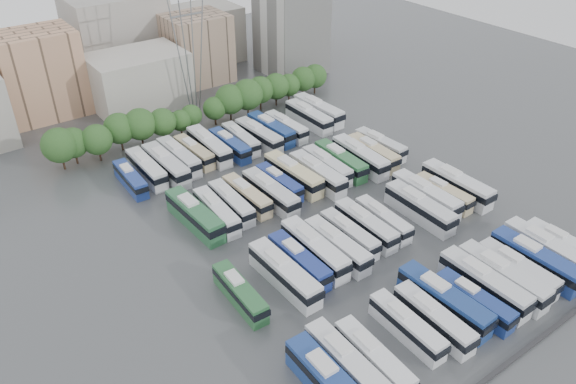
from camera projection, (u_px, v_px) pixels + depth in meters
ground at (336, 223)px, 88.25m from camera, size 220.00×220.00×0.00m
parapet at (518, 355)px, 65.71m from camera, size 56.00×0.50×0.50m
tree_line at (200, 108)px, 114.06m from camera, size 64.64×7.93×8.38m
city_buildings at (111, 59)px, 129.05m from camera, size 102.00×35.00×20.00m
apartment_tower at (291, 20)px, 137.42m from camera, size 14.00×14.00×26.00m
electricity_pylon at (187, 27)px, 113.06m from camera, size 9.00×6.91×33.83m
bus_r0_s1 at (347, 364)px, 62.55m from camera, size 2.98×12.58×3.93m
bus_r0_s2 at (374, 358)px, 63.35m from camera, size 3.05×11.80×3.67m
bus_r0_s4 at (407, 326)px, 67.58m from camera, size 2.80×11.35×3.54m
bus_r0_s5 at (434, 318)px, 68.53m from camera, size 2.95×11.89×3.71m
bus_r0_s6 at (444, 300)px, 70.83m from camera, size 3.35×13.54×4.22m
bus_r0_s7 at (474, 301)px, 71.24m from camera, size 2.79×11.24×3.50m
bus_r0_s8 at (484, 283)px, 73.52m from camera, size 2.90×13.27×4.16m
bus_r0_s9 at (502, 276)px, 74.65m from camera, size 2.93×13.30×4.17m
bus_r0_s10 at (517, 269)px, 76.16m from camera, size 2.70×11.90×3.73m
bus_r0_s11 at (535, 260)px, 77.51m from camera, size 3.08×13.29×4.16m
bus_r0_s12 at (547, 250)px, 79.45m from camera, size 3.12×13.18×4.12m
bus_r0_s13 at (562, 245)px, 80.80m from camera, size 2.62×11.34×3.55m
bus_r1_s0 at (240, 292)px, 72.53m from camera, size 2.90×11.17×3.47m
bus_r1_s2 at (284, 274)px, 75.12m from camera, size 3.06×13.35×4.18m
bus_r1_s3 at (299, 261)px, 77.71m from camera, size 2.62×11.88×3.72m
bus_r1_s4 at (315, 249)px, 79.59m from camera, size 3.18×13.24×4.13m
bus_r1_s5 at (337, 245)px, 80.49m from camera, size 2.76×12.35×3.87m
bus_r1_s6 at (349, 234)px, 83.03m from camera, size 2.51×11.24×3.52m
bus_r1_s7 at (366, 225)px, 84.72m from camera, size 2.86×12.10×3.78m
bus_r1_s8 at (383, 219)px, 86.22m from camera, size 2.86×11.08×3.45m
bus_r1_s10 at (420, 207)px, 88.36m from camera, size 3.10×13.20×4.13m
bus_r1_s11 at (426, 195)px, 91.29m from camera, size 2.97×13.18×4.13m
bus_r1_s12 at (443, 193)px, 92.55m from camera, size 2.66×10.95×3.42m
bus_r1_s13 at (457, 184)px, 93.99m from camera, size 2.96×13.52×4.24m
bus_r2_s1 at (195, 215)px, 86.51m from camera, size 3.49×13.62×4.24m
bus_r2_s2 at (217, 212)px, 87.73m from camera, size 3.17×11.99×3.73m
bus_r2_s3 at (231, 203)px, 89.99m from camera, size 2.91×11.52×3.59m
bus_r2_s4 at (247, 195)px, 91.73m from camera, size 2.77×11.51×3.59m
bus_r2_s5 at (270, 192)px, 92.14m from camera, size 3.04×12.90×4.03m
bus_r2_s6 at (279, 182)px, 95.32m from camera, size 2.66×10.94×3.41m
bus_r2_s7 at (293, 174)px, 96.85m from camera, size 3.41×13.46×4.19m
bus_r2_s8 at (317, 173)px, 97.15m from camera, size 2.91×13.08×4.10m
bus_r2_s9 at (327, 165)px, 99.80m from camera, size 3.00×12.04×3.75m
bus_r2_s10 at (341, 161)px, 101.10m from camera, size 3.24×12.67×3.95m
bus_r2_s11 at (360, 156)px, 102.12m from camera, size 3.53×13.47×4.19m
bus_r2_s12 at (373, 152)px, 103.86m from camera, size 2.87×12.09×3.78m
bus_r2_s13 at (380, 145)px, 106.54m from camera, size 3.08×11.64×3.62m
bus_r3_s0 at (130, 179)px, 96.34m from camera, size 2.68×10.89×3.40m
bus_r3_s1 at (147, 168)px, 98.82m from camera, size 2.72×12.34×3.87m
bus_r3_s2 at (166, 165)px, 99.52m from camera, size 3.25×13.61×4.25m
bus_r3_s3 at (179, 157)px, 102.29m from camera, size 3.01×12.68×3.96m
bus_r3_s4 at (194, 152)px, 104.27m from camera, size 3.00×11.39×3.54m
bus_r3_s5 at (209, 146)px, 105.62m from camera, size 3.19×13.33×4.16m
bus_r3_s6 at (230, 145)px, 106.41m from camera, size 2.72×11.65×3.64m
bus_r3_s7 at (241, 139)px, 108.61m from camera, size 2.98×11.45×3.56m
bus_r3_s8 at (259, 135)px, 109.52m from camera, size 3.36×12.69×3.94m
bus_r3_s9 at (271, 129)px, 111.78m from camera, size 3.30×12.69×3.95m
bus_r3_s10 at (286, 127)px, 113.06m from camera, size 2.92×11.67×3.64m
bus_r3_s12 at (309, 116)px, 116.61m from camera, size 2.85×12.96×4.07m
bus_r3_s13 at (318, 110)px, 118.96m from camera, size 3.50×13.62×4.24m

